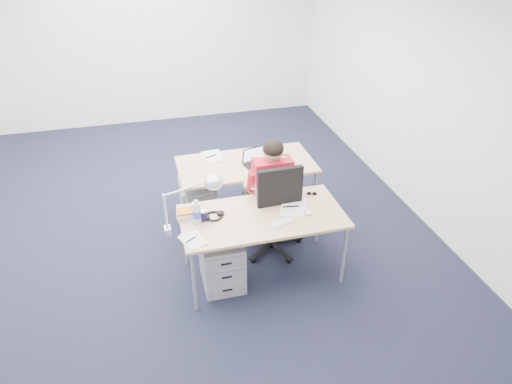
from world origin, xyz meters
TOP-DOWN VIEW (x-y plane):
  - floor at (0.00, 0.00)m, footprint 7.00×7.00m
  - room at (0.00, 0.00)m, footprint 6.02×7.02m
  - desk_near at (0.82, -1.02)m, footprint 1.60×0.80m
  - desk_far at (0.92, 0.07)m, footprint 1.60×0.80m
  - office_chair at (1.03, -0.66)m, footprint 0.73×0.73m
  - seated_person at (1.03, -0.48)m, footprint 0.40×0.70m
  - drawer_pedestal_near at (0.38, -1.06)m, footprint 0.40×0.50m
  - drawer_pedestal_far at (0.32, 0.08)m, footprint 0.40×0.50m
  - silver_laptop at (0.98, -0.67)m, footprint 0.42×0.37m
  - wireless_keyboard at (0.97, -1.19)m, footprint 0.27×0.18m
  - computer_mouse at (1.26, -1.11)m, footprint 0.08×0.12m
  - headphones at (0.35, -0.93)m, footprint 0.26×0.22m
  - can_koozie at (0.24, -0.96)m, footprint 0.07×0.07m
  - water_bottle at (0.18, -0.98)m, footprint 0.10×0.10m
  - bear_figurine at (0.18, -0.83)m, footprint 0.09×0.07m
  - book_stack at (0.09, -0.86)m, footprint 0.21×0.18m
  - cordless_phone at (0.21, -0.85)m, footprint 0.04×0.03m
  - papers_left at (0.10, -1.25)m, footprint 0.25×0.30m
  - papers_right at (1.15, -0.97)m, footprint 0.37×0.41m
  - sunglasses at (1.42, -0.79)m, footprint 0.12×0.08m
  - desk_lamp at (0.07, -1.09)m, footprint 0.52×0.24m
  - dark_laptop at (1.04, -0.02)m, footprint 0.36×0.36m
  - far_cup at (1.22, 0.15)m, footprint 0.09×0.09m
  - far_papers at (0.56, 0.33)m, footprint 0.27×0.35m

SIDE VIEW (x-z plane):
  - floor at x=0.00m, z-range 0.00..0.00m
  - drawer_pedestal_near at x=0.38m, z-range 0.00..0.55m
  - drawer_pedestal_far at x=0.32m, z-range 0.00..0.55m
  - office_chair at x=1.03m, z-range -0.25..0.89m
  - seated_person at x=1.03m, z-range 0.01..1.33m
  - desk_near at x=0.82m, z-range 0.32..1.05m
  - desk_far at x=0.92m, z-range 0.32..1.05m
  - papers_left at x=0.10m, z-range 0.73..0.74m
  - far_papers at x=0.56m, z-range 0.73..0.74m
  - papers_right at x=1.15m, z-range 0.73..0.74m
  - wireless_keyboard at x=0.97m, z-range 0.73..0.74m
  - sunglasses at x=1.42m, z-range 0.73..0.75m
  - headphones at x=0.35m, z-range 0.73..0.77m
  - computer_mouse at x=1.26m, z-range 0.73..0.77m
  - book_stack at x=0.09m, z-range 0.73..0.81m
  - far_cup at x=1.22m, z-range 0.73..0.83m
  - can_koozie at x=0.24m, z-range 0.73..0.84m
  - cordless_phone at x=0.21m, z-range 0.73..0.87m
  - bear_figurine at x=0.18m, z-range 0.73..0.88m
  - dark_laptop at x=1.04m, z-range 0.73..0.95m
  - water_bottle at x=0.18m, z-range 0.73..0.98m
  - silver_laptop at x=0.98m, z-range 0.73..1.11m
  - desk_lamp at x=0.07m, z-range 0.73..1.30m
  - room at x=0.00m, z-range 0.31..3.12m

